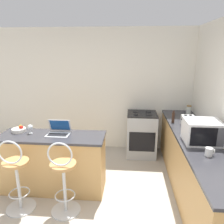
% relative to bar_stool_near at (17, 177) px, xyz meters
% --- Properties ---
extents(wall_back, '(12.00, 0.06, 2.60)m').
position_rel_bar_stool_near_xyz_m(wall_back, '(0.76, 2.19, 0.79)').
color(wall_back, silver).
rests_on(wall_back, ground_plane).
extents(breakfast_bar, '(1.60, 0.55, 0.90)m').
position_rel_bar_stool_near_xyz_m(breakfast_bar, '(0.32, 0.51, -0.05)').
color(breakfast_bar, tan).
rests_on(breakfast_bar, ground_plane).
extents(counter_right, '(0.62, 3.09, 0.90)m').
position_rel_bar_stool_near_xyz_m(counter_right, '(2.49, 0.63, -0.05)').
color(counter_right, tan).
rests_on(counter_right, ground_plane).
extents(bar_stool_near, '(0.40, 0.40, 1.06)m').
position_rel_bar_stool_near_xyz_m(bar_stool_near, '(0.00, 0.00, 0.00)').
color(bar_stool_near, silver).
rests_on(bar_stool_near, ground_plane).
extents(bar_stool_far, '(0.40, 0.40, 1.06)m').
position_rel_bar_stool_near_xyz_m(bar_stool_far, '(0.64, 0.00, 0.00)').
color(bar_stool_far, silver).
rests_on(bar_stool_far, ground_plane).
extents(laptop, '(0.34, 0.27, 0.21)m').
position_rel_bar_stool_near_xyz_m(laptop, '(0.41, 0.59, 0.45)').
color(laptop, '#B7BABF').
rests_on(laptop, breakfast_bar).
extents(microwave, '(0.47, 0.41, 0.31)m').
position_rel_bar_stool_near_xyz_m(microwave, '(2.48, 0.45, 0.56)').
color(microwave, white).
rests_on(microwave, counter_right).
extents(toaster, '(0.23, 0.25, 0.17)m').
position_rel_bar_stool_near_xyz_m(toaster, '(2.47, 1.13, 0.48)').
color(toaster, silver).
rests_on(toaster, counter_right).
extents(stove_range, '(0.60, 0.61, 0.91)m').
position_rel_bar_stool_near_xyz_m(stove_range, '(1.74, 1.84, -0.05)').
color(stove_range, '#9EA3A8').
rests_on(stove_range, ground_plane).
extents(storage_jar, '(0.10, 0.10, 0.17)m').
position_rel_bar_stool_near_xyz_m(storage_jar, '(2.67, 1.90, 0.49)').
color(storage_jar, silver).
rests_on(storage_jar, counter_right).
extents(pepper_mill, '(0.05, 0.05, 0.21)m').
position_rel_bar_stool_near_xyz_m(pepper_mill, '(2.25, 1.30, 0.50)').
color(pepper_mill, '#331E14').
rests_on(pepper_mill, counter_right).
extents(fruit_bowl, '(0.21, 0.21, 0.10)m').
position_rel_bar_stool_near_xyz_m(fruit_bowl, '(-0.23, 0.63, 0.43)').
color(fruit_bowl, silver).
rests_on(fruit_bowl, breakfast_bar).
extents(wine_glass_tall, '(0.08, 0.08, 0.14)m').
position_rel_bar_stool_near_xyz_m(wine_glass_tall, '(-0.02, 0.57, 0.50)').
color(wine_glass_tall, silver).
rests_on(wine_glass_tall, breakfast_bar).
extents(mug_white, '(0.11, 0.09, 0.10)m').
position_rel_bar_stool_near_xyz_m(mug_white, '(2.45, 0.04, 0.45)').
color(mug_white, white).
rests_on(mug_white, counter_right).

